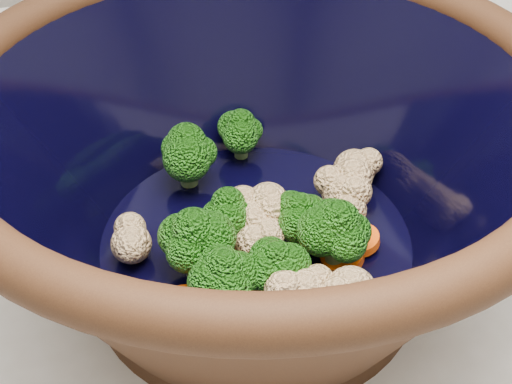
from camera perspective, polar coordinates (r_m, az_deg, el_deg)
The scene contains 2 objects.
mixing_bowl at distance 0.47m, azimuth 0.00°, elevation 1.60°, with size 0.48×0.48×0.17m.
vegetable_pile at distance 0.48m, azimuth 0.52°, elevation -2.02°, with size 0.21×0.22×0.06m.
Camera 1 is at (-0.14, -0.29, 1.28)m, focal length 50.00 mm.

